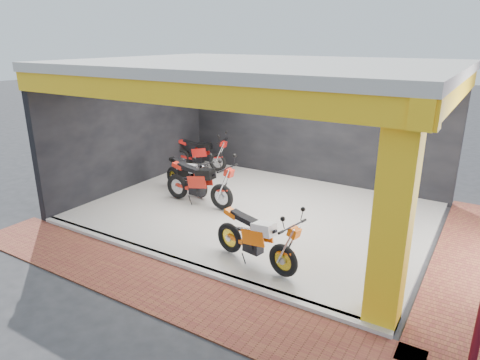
# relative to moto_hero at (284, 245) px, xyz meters

# --- Properties ---
(ground) EXTENTS (80.00, 80.00, 0.00)m
(ground) POSITION_rel_moto_hero_xyz_m (-1.94, 0.50, -0.73)
(ground) COLOR #2D2D30
(ground) RESTS_ON ground
(showroom_floor) EXTENTS (8.00, 6.00, 0.10)m
(showroom_floor) POSITION_rel_moto_hero_xyz_m (-1.94, 2.50, -0.68)
(showroom_floor) COLOR silver
(showroom_floor) RESTS_ON ground
(showroom_ceiling) EXTENTS (8.40, 6.40, 0.20)m
(showroom_ceiling) POSITION_rel_moto_hero_xyz_m (-1.94, 2.50, 2.87)
(showroom_ceiling) COLOR beige
(showroom_ceiling) RESTS_ON corner_column
(back_wall) EXTENTS (8.20, 0.20, 3.50)m
(back_wall) POSITION_rel_moto_hero_xyz_m (-1.94, 5.60, 1.02)
(back_wall) COLOR black
(back_wall) RESTS_ON ground
(left_wall) EXTENTS (0.20, 6.20, 3.50)m
(left_wall) POSITION_rel_moto_hero_xyz_m (-6.04, 2.50, 1.02)
(left_wall) COLOR black
(left_wall) RESTS_ON ground
(corner_column) EXTENTS (0.50, 0.50, 3.50)m
(corner_column) POSITION_rel_moto_hero_xyz_m (1.81, -0.25, 1.02)
(corner_column) COLOR yellow
(corner_column) RESTS_ON ground
(header_beam_front) EXTENTS (8.40, 0.30, 0.40)m
(header_beam_front) POSITION_rel_moto_hero_xyz_m (-1.94, -0.50, 2.57)
(header_beam_front) COLOR yellow
(header_beam_front) RESTS_ON corner_column
(header_beam_right) EXTENTS (0.30, 6.40, 0.40)m
(header_beam_right) POSITION_rel_moto_hero_xyz_m (2.06, 2.50, 2.57)
(header_beam_right) COLOR yellow
(header_beam_right) RESTS_ON corner_column
(floor_kerb) EXTENTS (8.00, 0.20, 0.10)m
(floor_kerb) POSITION_rel_moto_hero_xyz_m (-1.94, -0.52, -0.68)
(floor_kerb) COLOR silver
(floor_kerb) RESTS_ON ground
(paver_front) EXTENTS (9.00, 1.40, 0.03)m
(paver_front) POSITION_rel_moto_hero_xyz_m (-1.94, -1.30, -0.71)
(paver_front) COLOR brown
(paver_front) RESTS_ON ground
(paver_right) EXTENTS (1.40, 7.00, 0.03)m
(paver_right) POSITION_rel_moto_hero_xyz_m (2.86, 2.50, -0.71)
(paver_right) COLOR brown
(paver_right) RESTS_ON ground
(moto_hero) EXTENTS (2.17, 1.16, 1.26)m
(moto_hero) POSITION_rel_moto_hero_xyz_m (0.00, 0.00, 0.00)
(moto_hero) COLOR #FF640A
(moto_hero) RESTS_ON showroom_floor
(moto_row_a) EXTENTS (2.03, 1.19, 1.17)m
(moto_row_a) POSITION_rel_moto_hero_xyz_m (-3.66, 2.45, -0.04)
(moto_row_a) COLOR black
(moto_row_a) RESTS_ON showroom_floor
(moto_row_b) EXTENTS (2.24, 0.87, 1.36)m
(moto_row_b) POSITION_rel_moto_hero_xyz_m (-2.68, 2.03, 0.05)
(moto_row_b) COLOR red
(moto_row_b) RESTS_ON showroom_floor
(moto_row_d) EXTENTS (2.11, 1.05, 1.23)m
(moto_row_d) POSITION_rel_moto_hero_xyz_m (-4.60, 4.67, -0.01)
(moto_row_d) COLOR red
(moto_row_d) RESTS_ON showroom_floor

